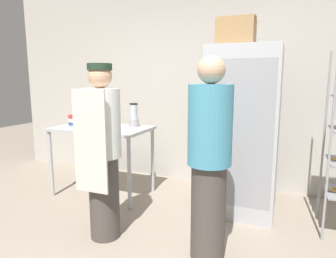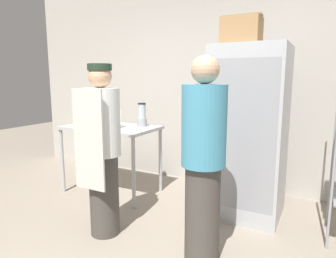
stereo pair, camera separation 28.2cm
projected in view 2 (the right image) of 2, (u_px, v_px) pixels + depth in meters
name	position (u px, v px, depth m)	size (l,w,h in m)	color
back_wall	(219.00, 77.00, 4.05)	(6.40, 0.12, 2.97)	#B7B2A8
refrigerator	(248.00, 133.00, 3.18)	(0.74, 0.74, 1.80)	#ADAFB5
prep_counter	(111.00, 133.00, 3.83)	(1.19, 0.70, 0.87)	#ADAFB5
donut_box	(108.00, 124.00, 3.66)	(0.26, 0.20, 0.24)	silver
blender_pitcher	(142.00, 116.00, 3.79)	(0.12, 0.12, 0.30)	#99999E
binder_stack	(93.00, 119.00, 4.00)	(0.29, 0.23, 0.14)	#2D5193
cardboard_storage_box	(241.00, 31.00, 3.01)	(0.39, 0.28, 0.29)	#937047
person_baker	(102.00, 149.00, 2.75)	(0.34, 0.36, 1.60)	#47423D
person_customer	(203.00, 160.00, 2.34)	(0.35, 0.35, 1.64)	#47423D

